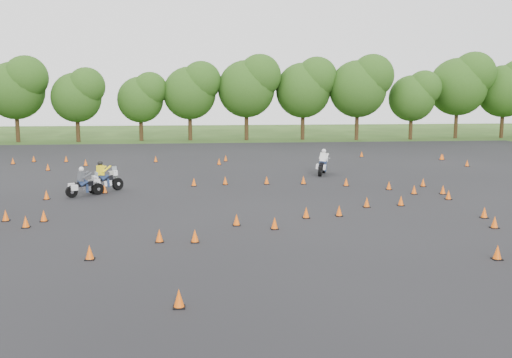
{
  "coord_description": "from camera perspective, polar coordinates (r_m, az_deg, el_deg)",
  "views": [
    {
      "loc": [
        -2.74,
        -22.37,
        5.24
      ],
      "look_at": [
        0.0,
        4.0,
        1.2
      ],
      "focal_mm": 40.0,
      "sensor_mm": 36.0,
      "label": 1
    }
  ],
  "objects": [
    {
      "name": "rider_yellow",
      "position": [
        31.15,
        -14.78,
        0.26
      ],
      "size": [
        2.01,
        1.99,
        1.67
      ],
      "primitive_type": null,
      "rotation": [
        0.0,
        0.0,
        0.78
      ],
      "color": "yellow",
      "rests_on": "ground"
    },
    {
      "name": "treeline",
      "position": [
        57.26,
        0.01,
        8.07
      ],
      "size": [
        87.26,
        32.33,
        10.81
      ],
      "color": "#284D16",
      "rests_on": "ground"
    },
    {
      "name": "rider_grey",
      "position": [
        30.22,
        -16.78,
        -0.21
      ],
      "size": [
        1.99,
        1.58,
        1.53
      ],
      "primitive_type": null,
      "rotation": [
        0.0,
        0.0,
        0.57
      ],
      "color": "#414449",
      "rests_on": "ground"
    },
    {
      "name": "ground",
      "position": [
        23.13,
        1.03,
        -4.43
      ],
      "size": [
        140.0,
        140.0,
        0.0
      ],
      "primitive_type": "plane",
      "color": "#2D5119",
      "rests_on": "ground"
    },
    {
      "name": "traffic_cones",
      "position": [
        29.05,
        -0.76,
        -1.27
      ],
      "size": [
        35.8,
        32.13,
        0.45
      ],
      "color": "#FF5E0A",
      "rests_on": "asphalt_pad"
    },
    {
      "name": "rider_white",
      "position": [
        36.69,
        6.62,
        1.73
      ],
      "size": [
        1.43,
        2.27,
        1.68
      ],
      "primitive_type": null,
      "rotation": [
        0.0,
        0.0,
        1.19
      ],
      "color": "white",
      "rests_on": "ground"
    },
    {
      "name": "asphalt_pad",
      "position": [
        28.97,
        -0.41,
        -1.74
      ],
      "size": [
        62.0,
        62.0,
        0.0
      ],
      "primitive_type": "plane",
      "color": "black",
      "rests_on": "ground"
    }
  ]
}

